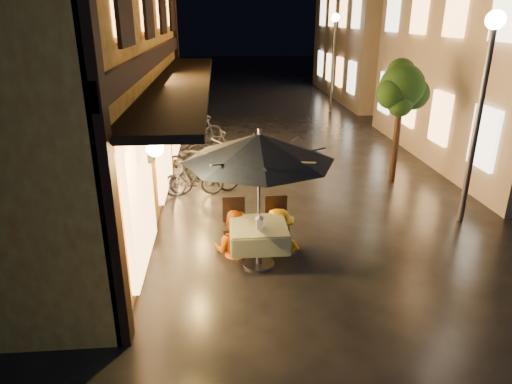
{
  "coord_description": "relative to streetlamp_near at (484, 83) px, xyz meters",
  "views": [
    {
      "loc": [
        -2.13,
        -6.55,
        4.12
      ],
      "look_at": [
        -1.49,
        1.09,
        1.15
      ],
      "focal_mm": 32.0,
      "sensor_mm": 36.0,
      "label": 1
    }
  ],
  "objects": [
    {
      "name": "cafe_table",
      "position": [
        -4.49,
        -1.51,
        -2.33
      ],
      "size": [
        0.99,
        0.99,
        0.78
      ],
      "color": "#59595E",
      "rests_on": "ground"
    },
    {
      "name": "west_building",
      "position": [
        -8.72,
        2.0,
        0.79
      ],
      "size": [
        5.9,
        11.4,
        7.4
      ],
      "color": "#C4722B",
      "rests_on": "ground"
    },
    {
      "name": "ground",
      "position": [
        -3.0,
        -2.0,
        -2.92
      ],
      "size": [
        90.0,
        90.0,
        0.0
      ],
      "primitive_type": "plane",
      "color": "black",
      "rests_on": "ground"
    },
    {
      "name": "bicycle_4",
      "position": [
        -5.75,
        4.96,
        -2.49
      ],
      "size": [
        1.73,
        1.19,
        0.86
      ],
      "primitive_type": "imported",
      "rotation": [
        0.0,
        0.0,
        1.15
      ],
      "color": "black",
      "rests_on": "ground"
    },
    {
      "name": "streetlamp_near",
      "position": [
        0.0,
        0.0,
        0.0
      ],
      "size": [
        0.36,
        0.36,
        4.23
      ],
      "color": "#59595E",
      "rests_on": "ground"
    },
    {
      "name": "street_tree",
      "position": [
        -0.59,
        2.51,
        -0.5
      ],
      "size": [
        1.43,
        1.2,
        3.15
      ],
      "color": "black",
      "rests_on": "ground"
    },
    {
      "name": "east_building_far",
      "position": [
        4.49,
        16.0,
        0.74
      ],
      "size": [
        7.3,
        10.3,
        7.3
      ],
      "color": "#A59786",
      "rests_on": "ground"
    },
    {
      "name": "person_orange",
      "position": [
        -4.91,
        -1.0,
        -2.1
      ],
      "size": [
        0.95,
        0.83,
        1.64
      ],
      "primitive_type": "imported",
      "rotation": [
        0.0,
        0.0,
        2.84
      ],
      "color": "#CA5903",
      "rests_on": "ground"
    },
    {
      "name": "patio_umbrella",
      "position": [
        -4.49,
        -1.51,
        -0.77
      ],
      "size": [
        2.5,
        2.5,
        2.46
      ],
      "color": "#59595E",
      "rests_on": "ground"
    },
    {
      "name": "bicycle_5",
      "position": [
        -5.83,
        6.31,
        -2.37
      ],
      "size": [
        1.88,
        1.24,
        1.1
      ],
      "primitive_type": "imported",
      "rotation": [
        0.0,
        0.0,
        2.0
      ],
      "color": "black",
      "rests_on": "ground"
    },
    {
      "name": "bicycle_0",
      "position": [
        -5.52,
        2.11,
        -2.46
      ],
      "size": [
        1.81,
        0.86,
        0.92
      ],
      "primitive_type": "imported",
      "rotation": [
        0.0,
        0.0,
        1.72
      ],
      "color": "black",
      "rests_on": "ground"
    },
    {
      "name": "cafe_chair_left",
      "position": [
        -4.89,
        -0.77,
        -2.38
      ],
      "size": [
        0.42,
        0.42,
        0.97
      ],
      "color": "black",
      "rests_on": "ground"
    },
    {
      "name": "bicycle_2",
      "position": [
        -5.71,
        3.48,
        -2.42
      ],
      "size": [
        1.99,
        1.11,
        0.99
      ],
      "primitive_type": "imported",
      "rotation": [
        0.0,
        0.0,
        1.82
      ],
      "color": "black",
      "rests_on": "ground"
    },
    {
      "name": "streetlamp_far",
      "position": [
        0.0,
        12.0,
        0.0
      ],
      "size": [
        0.36,
        0.36,
        4.23
      ],
      "color": "#59595E",
      "rests_on": "ground"
    },
    {
      "name": "person_yellow",
      "position": [
        -4.08,
        -0.99,
        -2.11
      ],
      "size": [
        1.11,
        0.74,
        1.6
      ],
      "primitive_type": "imported",
      "rotation": [
        0.0,
        0.0,
        3.29
      ],
      "color": "#FEAF09",
      "rests_on": "ground"
    },
    {
      "name": "bicycle_3",
      "position": [
        -5.33,
        4.53,
        -2.42
      ],
      "size": [
        1.71,
        0.99,
        0.99
      ],
      "primitive_type": "imported",
      "rotation": [
        0.0,
        0.0,
        1.91
      ],
      "color": "black",
      "rests_on": "ground"
    },
    {
      "name": "cafe_chair_right",
      "position": [
        -4.09,
        -0.77,
        -2.38
      ],
      "size": [
        0.42,
        0.42,
        0.97
      ],
      "color": "black",
      "rests_on": "ground"
    },
    {
      "name": "table_lantern",
      "position": [
        -4.49,
        -1.64,
        -2.0
      ],
      "size": [
        0.16,
        0.16,
        0.25
      ],
      "color": "white",
      "rests_on": "cafe_table"
    },
    {
      "name": "bicycle_1",
      "position": [
        -5.79,
        1.94,
        -2.47
      ],
      "size": [
        1.52,
        0.55,
        0.9
      ],
      "primitive_type": "imported",
      "rotation": [
        0.0,
        0.0,
        1.66
      ],
      "color": "#222227",
      "rests_on": "ground"
    }
  ]
}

